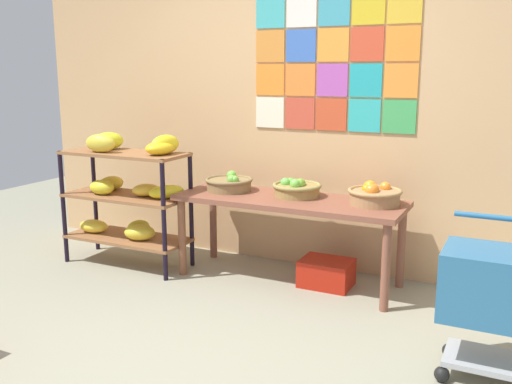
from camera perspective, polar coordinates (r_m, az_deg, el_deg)
ground at (r=3.39m, az=-6.92°, el=-15.72°), size 9.45×9.45×0.00m
back_wall_with_art at (r=4.58m, az=4.82°, el=9.45°), size 5.11×0.07×2.73m
banana_shelf_unit at (r=4.74m, az=-12.70°, el=0.33°), size 1.04×0.43×1.09m
display_table at (r=4.26m, az=3.30°, el=-1.62°), size 1.71×0.60×0.65m
fruit_basket_left at (r=4.30m, az=4.10°, el=0.37°), size 0.37×0.37×0.14m
fruit_basket_back_right at (r=4.11m, az=11.78°, el=-0.30°), size 0.38×0.38×0.16m
fruit_basket_centre at (r=4.50m, az=-2.71°, el=0.87°), size 0.38×0.38×0.14m
produce_crate_under_table at (r=4.31m, az=7.07°, el=-8.05°), size 0.38×0.29×0.20m
shopping_cart at (r=3.16m, az=23.37°, el=-9.19°), size 0.58×0.43×0.83m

